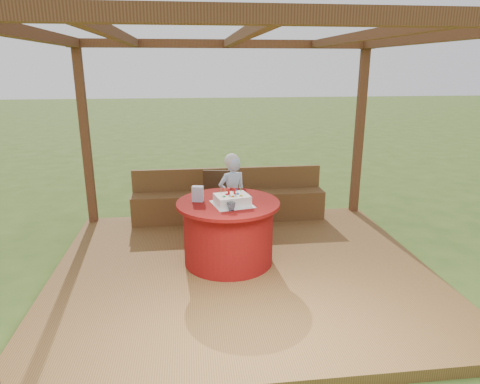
# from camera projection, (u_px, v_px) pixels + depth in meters

# --- Properties ---
(ground) EXTENTS (60.00, 60.00, 0.00)m
(ground) POSITION_uv_depth(u_px,v_px,m) (242.00, 276.00, 5.24)
(ground) COLOR #37511B
(ground) RESTS_ON ground
(deck) EXTENTS (4.50, 4.00, 0.12)m
(deck) POSITION_uv_depth(u_px,v_px,m) (242.00, 271.00, 5.23)
(deck) COLOR brown
(deck) RESTS_ON ground
(pergola) EXTENTS (4.50, 4.00, 2.72)m
(pergola) POSITION_uv_depth(u_px,v_px,m) (243.00, 72.00, 4.56)
(pergola) COLOR brown
(pergola) RESTS_ON deck
(bench) EXTENTS (3.00, 0.42, 0.80)m
(bench) POSITION_uv_depth(u_px,v_px,m) (229.00, 203.00, 6.77)
(bench) COLOR brown
(bench) RESTS_ON deck
(table) EXTENTS (1.25, 1.25, 0.78)m
(table) POSITION_uv_depth(u_px,v_px,m) (228.00, 232.00, 5.25)
(table) COLOR maroon
(table) RESTS_ON deck
(chair) EXTENTS (0.48, 0.48, 0.86)m
(chair) POSITION_uv_depth(u_px,v_px,m) (216.00, 197.00, 6.36)
(chair) COLOR #3B2412
(chair) RESTS_ON deck
(elderly_woman) EXTENTS (0.48, 0.39, 1.18)m
(elderly_woman) POSITION_uv_depth(u_px,v_px,m) (232.00, 193.00, 6.10)
(elderly_woman) COLOR #A8D0FA
(elderly_woman) RESTS_ON deck
(birthday_cake) EXTENTS (0.52, 0.52, 0.19)m
(birthday_cake) POSITION_uv_depth(u_px,v_px,m) (232.00, 200.00, 5.03)
(birthday_cake) COLOR white
(birthday_cake) RESTS_ON table
(gift_bag) EXTENTS (0.15, 0.11, 0.19)m
(gift_bag) POSITION_uv_depth(u_px,v_px,m) (198.00, 194.00, 5.14)
(gift_bag) COLOR #E393CD
(gift_bag) RESTS_ON table
(drinking_glass) EXTENTS (0.13, 0.13, 0.09)m
(drinking_glass) POSITION_uv_depth(u_px,v_px,m) (231.00, 207.00, 4.82)
(drinking_glass) COLOR white
(drinking_glass) RESTS_ON table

